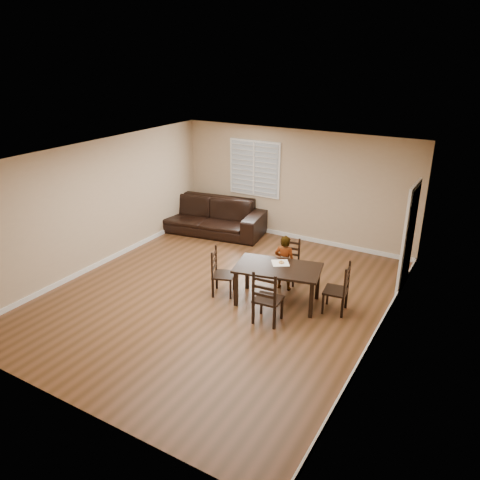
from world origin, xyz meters
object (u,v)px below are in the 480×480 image
dining_table (278,271)px  chair_left (218,273)px  chair_near (289,261)px  chair_right (342,291)px  donut (281,262)px  child (285,263)px  chair_far (265,301)px  sofa (207,215)px

dining_table → chair_left: 1.19m
dining_table → chair_near: (-0.20, 0.96, -0.22)m
chair_right → donut: chair_right is taller
dining_table → child: bearing=90.0°
chair_near → chair_right: 1.53m
dining_table → chair_far: chair_far is taller
chair_near → sofa: 3.34m
chair_far → chair_left: (-1.30, 0.54, -0.03)m
chair_near → child: bearing=-86.4°
dining_table → chair_far: size_ratio=1.69×
dining_table → sofa: bearing=130.6°
chair_right → sofa: bearing=-123.9°
dining_table → chair_right: bearing=-0.5°
chair_left → child: 1.32m
donut → child: bearing=105.2°
dining_table → donut: donut is taller
chair_far → donut: 1.04m
chair_right → child: bearing=-110.8°
sofa → chair_near: bearing=-34.8°
chair_far → chair_right: (0.99, 1.05, -0.02)m
chair_near → donut: chair_near is taller
chair_left → chair_far: bearing=-133.6°
chair_near → chair_far: bearing=-86.0°
chair_left → donut: 1.25m
chair_right → donut: (-1.17, -0.07, 0.32)m
child → chair_near: bearing=-84.7°
chair_near → child: (0.08, -0.41, 0.15)m
child → dining_table: bearing=96.6°
chair_left → donut: chair_left is taller
donut → sofa: (-3.18, 2.24, -0.31)m
chair_right → chair_far: bearing=-50.6°
dining_table → sofa: sofa is taller
donut → sofa: 3.91m
dining_table → sofa: (-3.20, 2.42, -0.20)m
sofa → chair_far: bearing=-52.7°
chair_far → child: bearing=-83.2°
chair_left → chair_right: bearing=-98.5°
chair_left → chair_right: chair_right is taller
chair_near → chair_left: size_ratio=0.97×
chair_far → chair_right: size_ratio=1.06×
chair_near → chair_right: bearing=-35.4°
chair_near → chair_right: size_ratio=0.96×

